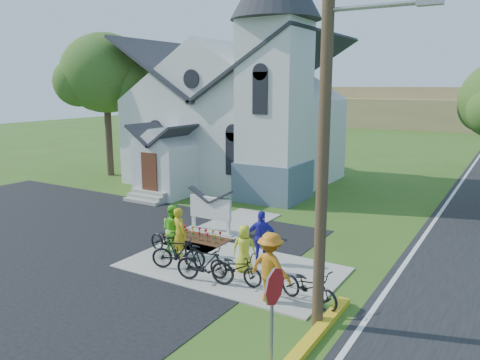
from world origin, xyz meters
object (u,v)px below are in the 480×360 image
Objects in this scene: bike_1 at (178,253)px; cyclist_4 at (244,248)px; bike_0 at (169,241)px; cyclist_3 at (270,267)px; bike_2 at (235,268)px; utility_pole at (327,107)px; bike_4 at (309,286)px; cyclist_1 at (173,229)px; church_sign at (210,208)px; bike_3 at (205,264)px; stop_sign at (274,302)px; cyclist_2 at (262,237)px; cyclist_0 at (180,233)px.

bike_1 is 2.14m from cyclist_4.
cyclist_3 reaches higher than bike_0.
utility_pole is at bearing -106.85° from bike_2.
cyclist_1 is at bearing 94.62° from bike_4.
church_sign is at bearing 73.30° from bike_4.
church_sign is 9.18m from utility_pole.
church_sign is at bearing 14.06° from bike_0.
bike_3 is at bearing -57.20° from church_sign.
church_sign is 1.44× the size of cyclist_4.
stop_sign reaches higher than bike_2.
cyclist_3 is (4.92, -4.22, 0.00)m from church_sign.
stop_sign is 1.27× the size of cyclist_3.
cyclist_4 is 0.79× the size of bike_4.
cyclist_1 is at bearing -5.24° from cyclist_2.
utility_pole is at bearing 119.44° from cyclist_2.
cyclist_0 reaches higher than cyclist_1.
bike_1 is (-5.24, 0.97, -4.82)m from utility_pole.
utility_pole is 5.98m from cyclist_4.
church_sign is 6.48m from cyclist_3.
cyclist_1 reaches higher than bike_3.
bike_1 is 1.16× the size of cyclist_4.
stop_sign is 1.39× the size of cyclist_0.
bike_0 is 3.34m from cyclist_2.
cyclist_0 is 2.83m from bike_2.
cyclist_4 is (2.98, -0.12, -0.12)m from cyclist_1.
stop_sign is 5.02m from bike_2.
bike_0 is at bearing 163.96° from utility_pole.
bike_1 is 2.78m from cyclist_2.
cyclist_2 is (-3.18, 2.80, -4.46)m from utility_pole.
cyclist_2 is 0.93× the size of bike_4.
cyclist_4 is (3.03, 0.08, 0.27)m from bike_0.
utility_pole is (6.56, -4.70, 4.38)m from church_sign.
bike_2 is 0.97× the size of bike_3.
bike_3 is at bearing 160.80° from cyclist_1.
church_sign is at bearing 144.40° from utility_pole.
utility_pole reaches higher than cyclist_3.
cyclist_0 is 2.82m from cyclist_2.
bike_4 is at bearing -95.66° from bike_3.
bike_0 is at bearing 11.72° from cyclist_0.
cyclist_2 reaches higher than bike_3.
cyclist_2 is (3.38, -1.90, -0.08)m from church_sign.
cyclist_4 is (2.46, 0.16, -0.13)m from cyclist_0.
cyclist_4 reaches higher than bike_0.
cyclist_2 is at bearing -49.25° from cyclist_3.
bike_3 is at bearing 119.21° from bike_2.
bike_3 is at bearing 5.25° from cyclist_3.
bike_4 is at bearing -179.80° from cyclist_1.
stop_sign reaches higher than cyclist_0.
bike_1 reaches higher than bike_2.
bike_0 is 1.41m from bike_1.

